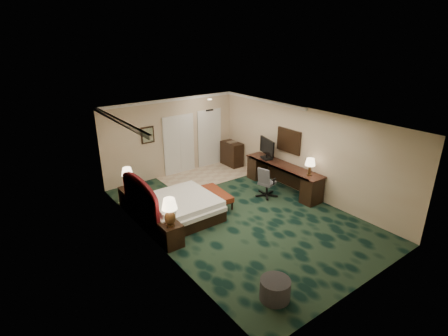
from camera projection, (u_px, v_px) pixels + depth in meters
floor at (239, 214)px, 9.74m from camera, size 5.00×7.50×0.00m
ceiling at (241, 119)px, 8.76m from camera, size 5.00×7.50×0.00m
wall_back at (172, 137)px, 12.06m from camera, size 5.00×0.00×2.70m
wall_front at (368, 229)px, 6.45m from camera, size 5.00×0.00×2.70m
wall_left at (154, 194)px, 7.86m from camera, size 0.00×7.50×2.70m
wall_right at (304, 151)px, 10.64m from camera, size 0.00×7.50×2.70m
crown_molding at (241, 121)px, 8.78m from camera, size 5.00×7.50×0.10m
tile_patch at (208, 175)px, 12.41m from camera, size 3.20×1.70×0.01m
headboard at (140, 203)px, 8.88m from camera, size 0.12×2.00×1.40m
entry_door at (209, 138)px, 13.00m from camera, size 1.02×0.06×2.18m
closet_doors at (179, 145)px, 12.27m from camera, size 1.20×0.06×2.10m
wall_art at (148, 135)px, 11.43m from camera, size 0.45×0.06×0.55m
wall_mirror at (289, 141)px, 10.99m from camera, size 0.05×0.95×0.75m
bed at (179, 209)px, 9.41m from camera, size 1.89×1.75×0.60m
nightstand_near at (171, 235)px, 8.23m from camera, size 0.46×0.52×0.57m
nightstand_far at (130, 197)px, 10.09m from camera, size 0.46×0.53×0.58m
lamp_near at (170, 212)px, 7.97m from camera, size 0.44×0.44×0.68m
lamp_far at (128, 178)px, 9.93m from camera, size 0.33×0.33×0.61m
bed_bench at (217, 198)px, 10.24m from camera, size 0.54×1.27×0.42m
ottoman at (275, 289)px, 6.59m from camera, size 0.68×0.68×0.42m
desk at (283, 177)px, 11.16m from camera, size 0.62×2.90×0.84m
tv at (267, 149)px, 11.42m from camera, size 0.31×0.87×0.69m
desk_lamp at (310, 167)px, 10.14m from camera, size 0.30×0.30×0.52m
desk_chair at (267, 181)px, 10.66m from camera, size 0.69×0.67×0.98m
minibar at (232, 154)px, 13.20m from camera, size 0.48×0.86×0.90m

